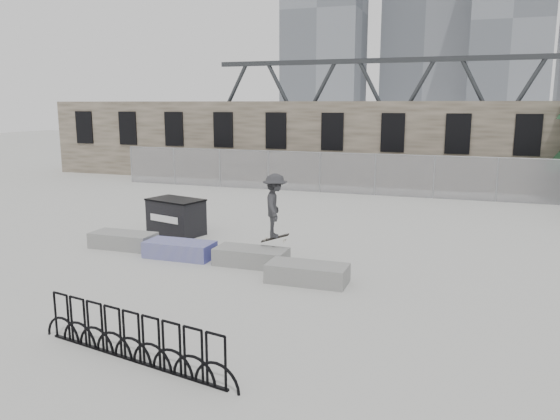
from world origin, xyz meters
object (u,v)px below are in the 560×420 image
object	(u,v)px
planter_far_left	(123,239)
planter_center_left	(180,249)
dumpster	(176,217)
skateboarder	(275,206)
planter_center_right	(251,256)
bike_rack	(132,337)
planter_offset	(307,272)

from	to	relation	value
planter_far_left	planter_center_left	bearing A→B (deg)	-10.33
dumpster	skateboarder	xyz separation A→B (m)	(4.30, -2.06, 1.00)
planter_center_right	skateboarder	size ratio (longest dim) A/B	1.03
planter_center_left	dumpster	size ratio (longest dim) A/B	0.96
dumpster	planter_center_right	bearing A→B (deg)	-18.13
bike_rack	skateboarder	bearing A→B (deg)	87.17
planter_far_left	bike_rack	bearing A→B (deg)	-54.04
planter_offset	planter_far_left	bearing A→B (deg)	167.97
planter_offset	dumpster	bearing A→B (deg)	148.63
planter_center_left	skateboarder	xyz separation A→B (m)	(2.77, 0.44, 1.36)
planter_center_right	dumpster	size ratio (longest dim) A/B	0.96
dumpster	skateboarder	size ratio (longest dim) A/B	1.08
dumpster	planter_offset	bearing A→B (deg)	-15.79
planter_offset	dumpster	distance (m)	6.62
dumpster	bike_rack	xyz separation A→B (m)	(3.98, -8.51, -0.18)
bike_rack	planter_center_left	bearing A→B (deg)	112.20
planter_center_left	bike_rack	size ratio (longest dim) A/B	0.45
planter_offset	bike_rack	world-z (taller)	bike_rack
planter_far_left	skateboarder	xyz separation A→B (m)	(4.97, 0.04, 1.36)
planter_center_right	skateboarder	world-z (taller)	skateboarder
planter_center_left	planter_offset	world-z (taller)	same
planter_center_left	planter_far_left	bearing A→B (deg)	169.67
dumpster	skateboarder	bearing A→B (deg)	-10.00
planter_center_right	bike_rack	size ratio (longest dim) A/B	0.45
planter_far_left	planter_offset	world-z (taller)	same
planter_center_right	dumpster	xyz separation A→B (m)	(-3.76, 2.51, 0.36)
planter_offset	dumpster	world-z (taller)	dumpster
planter_far_left	planter_center_left	xyz separation A→B (m)	(2.20, -0.40, 0.00)
planter_far_left	planter_center_left	distance (m)	2.23
dumpster	planter_center_left	bearing A→B (deg)	-42.94
planter_center_left	bike_rack	bearing A→B (deg)	-67.80
planter_offset	bike_rack	xyz separation A→B (m)	(-1.66, -5.07, 0.18)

